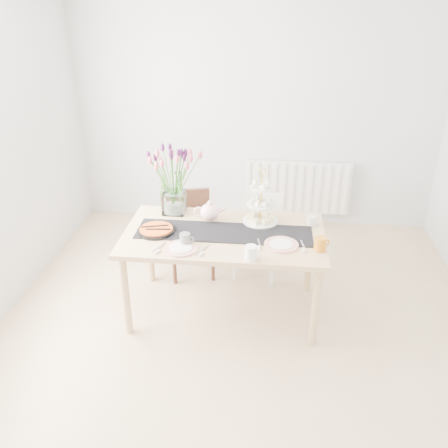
# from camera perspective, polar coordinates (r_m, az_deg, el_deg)

# --- Properties ---
(room_shell) EXTENTS (4.50, 4.50, 4.50)m
(room_shell) POSITION_cam_1_polar(r_m,az_deg,el_deg) (3.15, 1.96, 4.06)
(room_shell) COLOR tan
(room_shell) RESTS_ON ground
(radiator) EXTENTS (1.20, 0.08, 0.60)m
(radiator) POSITION_cam_1_polar(r_m,az_deg,el_deg) (5.50, 8.77, 4.37)
(radiator) COLOR white
(radiator) RESTS_ON room_shell
(dining_table) EXTENTS (1.60, 0.90, 0.75)m
(dining_table) POSITION_cam_1_polar(r_m,az_deg,el_deg) (3.82, 0.00, -2.08)
(dining_table) COLOR tan
(dining_table) RESTS_ON ground
(chair_brown) EXTENTS (0.48, 0.48, 0.80)m
(chair_brown) POSITION_cam_1_polar(r_m,az_deg,el_deg) (4.53, -4.06, -0.27)
(chair_brown) COLOR #371F14
(chair_brown) RESTS_ON ground
(chair_white) EXTENTS (0.45, 0.45, 0.78)m
(chair_white) POSITION_cam_1_polar(r_m,az_deg,el_deg) (4.52, 4.37, -0.56)
(chair_white) COLOR silver
(chair_white) RESTS_ON ground
(table_runner) EXTENTS (1.40, 0.35, 0.01)m
(table_runner) POSITION_cam_1_polar(r_m,az_deg,el_deg) (3.78, 0.00, -1.01)
(table_runner) COLOR black
(table_runner) RESTS_ON dining_table
(tulip_vase) EXTENTS (0.69, 0.69, 0.59)m
(tulip_vase) POSITION_cam_1_polar(r_m,az_deg,el_deg) (4.00, -6.20, 6.36)
(tulip_vase) COLOR silver
(tulip_vase) RESTS_ON dining_table
(cake_stand) EXTENTS (0.29, 0.29, 0.43)m
(cake_stand) POSITION_cam_1_polar(r_m,az_deg,el_deg) (3.91, 4.45, 1.83)
(cake_stand) COLOR gold
(cake_stand) RESTS_ON dining_table
(teapot) EXTENTS (0.27, 0.23, 0.17)m
(teapot) POSITION_cam_1_polar(r_m,az_deg,el_deg) (3.95, -1.71, 1.48)
(teapot) COLOR white
(teapot) RESTS_ON dining_table
(cream_jug) EXTENTS (0.11, 0.11, 0.08)m
(cream_jug) POSITION_cam_1_polar(r_m,az_deg,el_deg) (3.95, 10.51, 0.39)
(cream_jug) COLOR silver
(cream_jug) RESTS_ON dining_table
(tart_tin) EXTENTS (0.30, 0.30, 0.04)m
(tart_tin) POSITION_cam_1_polar(r_m,az_deg,el_deg) (3.82, -8.14, -0.75)
(tart_tin) COLOR black
(tart_tin) RESTS_ON dining_table
(mug_grey) EXTENTS (0.08, 0.08, 0.09)m
(mug_grey) POSITION_cam_1_polar(r_m,az_deg,el_deg) (3.60, -4.71, -1.83)
(mug_grey) COLOR slate
(mug_grey) RESTS_ON dining_table
(mug_white) EXTENTS (0.11, 0.11, 0.11)m
(mug_white) POSITION_cam_1_polar(r_m,az_deg,el_deg) (3.40, 3.24, -3.49)
(mug_white) COLOR white
(mug_white) RESTS_ON dining_table
(mug_orange) EXTENTS (0.12, 0.12, 0.11)m
(mug_orange) POSITION_cam_1_polar(r_m,az_deg,el_deg) (3.58, 11.49, -2.38)
(mug_orange) COLOR orange
(mug_orange) RESTS_ON dining_table
(plate_left) EXTENTS (0.34, 0.34, 0.01)m
(plate_left) POSITION_cam_1_polar(r_m,az_deg,el_deg) (3.56, -5.23, -2.93)
(plate_left) COLOR silver
(plate_left) RESTS_ON dining_table
(plate_right) EXTENTS (0.30, 0.30, 0.01)m
(plate_right) POSITION_cam_1_polar(r_m,az_deg,el_deg) (3.62, 6.90, -2.49)
(plate_right) COLOR silver
(plate_right) RESTS_ON dining_table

